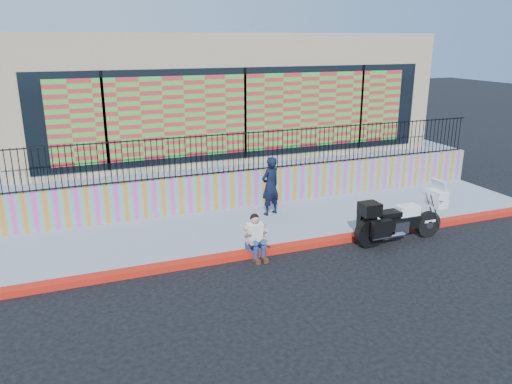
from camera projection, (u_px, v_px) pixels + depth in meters
name	position (u px, v px, depth m)	size (l,w,h in m)	color
ground	(302.00, 248.00, 12.63)	(90.00, 90.00, 0.00)	black
red_curb	(302.00, 245.00, 12.61)	(16.00, 0.30, 0.15)	#B5170C
sidewalk	(276.00, 224.00, 14.08)	(16.00, 3.00, 0.15)	gray
mural_wall	(255.00, 187.00, 15.32)	(16.00, 0.20, 1.10)	#E93DA5
metal_fence	(255.00, 151.00, 14.98)	(15.80, 0.04, 1.20)	black
elevated_platform	(209.00, 155.00, 19.88)	(16.00, 10.00, 1.25)	gray
storefront_building	(209.00, 89.00, 18.92)	(14.00, 8.06, 4.00)	tan
police_motorcycle	(399.00, 218.00, 12.84)	(2.53, 0.83, 1.57)	black
police_officer	(270.00, 186.00, 14.38)	(0.63, 0.41, 1.72)	black
seated_man	(257.00, 241.00, 11.93)	(0.54, 0.71, 1.06)	navy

